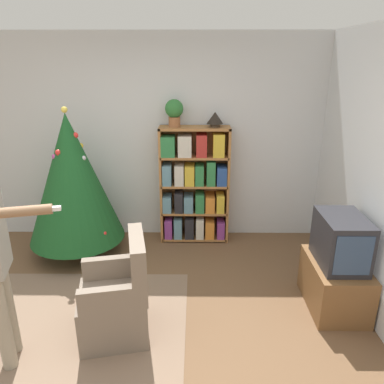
# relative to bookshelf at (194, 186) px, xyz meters

# --- Properties ---
(ground_plane) EXTENTS (14.00, 14.00, 0.00)m
(ground_plane) POSITION_rel_bookshelf_xyz_m (-0.61, -2.10, -0.74)
(ground_plane) COLOR brown
(wall_back) EXTENTS (8.00, 0.10, 2.60)m
(wall_back) POSITION_rel_bookshelf_xyz_m (-0.61, 0.23, 0.56)
(wall_back) COLOR silver
(wall_back) RESTS_ON ground_plane
(area_rug) EXTENTS (2.01, 2.18, 0.01)m
(area_rug) POSITION_rel_bookshelf_xyz_m (-1.07, -1.99, -0.74)
(area_rug) COLOR #7F6651
(area_rug) RESTS_ON ground_plane
(bookshelf) EXTENTS (0.88, 0.29, 1.50)m
(bookshelf) POSITION_rel_bookshelf_xyz_m (0.00, 0.00, 0.00)
(bookshelf) COLOR #A8703D
(bookshelf) RESTS_ON ground_plane
(tv_stand) EXTENTS (0.49, 0.75, 0.47)m
(tv_stand) POSITION_rel_bookshelf_xyz_m (1.36, -1.43, -0.51)
(tv_stand) COLOR brown
(tv_stand) RESTS_ON ground_plane
(television) EXTENTS (0.39, 0.58, 0.47)m
(television) POSITION_rel_bookshelf_xyz_m (1.36, -1.44, -0.03)
(television) COLOR #28282D
(television) RESTS_ON tv_stand
(game_remote) EXTENTS (0.04, 0.12, 0.02)m
(game_remote) POSITION_rel_bookshelf_xyz_m (1.21, -1.66, -0.26)
(game_remote) COLOR white
(game_remote) RESTS_ON tv_stand
(christmas_tree) EXTENTS (1.12, 1.12, 1.80)m
(christmas_tree) POSITION_rel_bookshelf_xyz_m (-1.42, -0.41, 0.22)
(christmas_tree) COLOR #4C3323
(christmas_tree) RESTS_ON ground_plane
(armchair) EXTENTS (0.67, 0.66, 0.92)m
(armchair) POSITION_rel_bookshelf_xyz_m (-0.65, -1.84, -0.42)
(armchair) COLOR #7A6B5B
(armchair) RESTS_ON ground_plane
(potted_plant) EXTENTS (0.22, 0.22, 0.33)m
(potted_plant) POSITION_rel_bookshelf_xyz_m (-0.24, 0.01, 0.95)
(potted_plant) COLOR #935B38
(potted_plant) RESTS_ON bookshelf
(table_lamp) EXTENTS (0.20, 0.20, 0.18)m
(table_lamp) POSITION_rel_bookshelf_xyz_m (0.25, 0.01, 0.86)
(table_lamp) COLOR #473828
(table_lamp) RESTS_ON bookshelf
(book_pile_near_tree) EXTENTS (0.22, 0.17, 0.05)m
(book_pile_near_tree) POSITION_rel_bookshelf_xyz_m (-1.02, -0.75, -0.72)
(book_pile_near_tree) COLOR #843889
(book_pile_near_tree) RESTS_ON ground_plane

